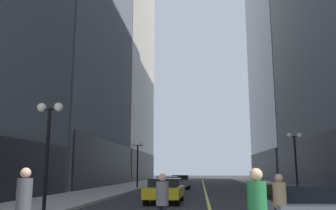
% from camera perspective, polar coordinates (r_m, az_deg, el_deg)
% --- Properties ---
extents(ground_plane, '(200.00, 200.00, 0.00)m').
position_cam_1_polar(ground_plane, '(39.72, 5.81, -12.92)').
color(ground_plane, '#2D2D30').
extents(sidewalk_left, '(4.50, 78.00, 0.15)m').
position_cam_1_polar(sidewalk_left, '(40.48, -6.25, -12.76)').
color(sidewalk_left, '#ADA8A0').
rests_on(sidewalk_left, ground).
extents(sidewalk_right, '(4.50, 78.00, 0.15)m').
position_cam_1_polar(sidewalk_right, '(40.65, 17.79, -12.33)').
color(sidewalk_right, '#ADA8A0').
rests_on(sidewalk_right, ground).
extents(lane_centre_stripe, '(0.16, 70.00, 0.01)m').
position_cam_1_polar(lane_centre_stripe, '(39.72, 5.81, -12.92)').
color(lane_centre_stripe, '#E5D64C').
rests_on(lane_centre_stripe, ground).
extents(building_left_far, '(11.08, 26.00, 70.62)m').
position_cam_1_polar(building_left_far, '(74.48, -7.84, 16.33)').
color(building_left_far, '#B7AD99').
rests_on(building_left_far, ground).
extents(building_right_far, '(12.32, 26.00, 45.10)m').
position_cam_1_polar(building_right_far, '(70.01, 19.02, 7.33)').
color(building_right_far, slate).
rests_on(building_right_far, ground).
extents(car_silver, '(2.07, 4.10, 1.32)m').
position_cam_1_polar(car_silver, '(11.63, 19.72, -14.84)').
color(car_silver, '#B7B7BC').
rests_on(car_silver, ground).
extents(car_yellow, '(1.93, 4.31, 1.32)m').
position_cam_1_polar(car_yellow, '(20.16, -0.47, -13.34)').
color(car_yellow, yellow).
rests_on(car_yellow, ground).
extents(car_red, '(1.98, 4.48, 1.32)m').
position_cam_1_polar(car_red, '(27.34, -0.06, -12.59)').
color(car_red, '#B21919').
rests_on(car_red, ground).
extents(car_grey, '(1.87, 4.44, 1.32)m').
position_cam_1_polar(car_grey, '(35.91, 2.06, -12.09)').
color(car_grey, slate).
rests_on(car_grey, ground).
extents(pedestrian_in_grey_suit, '(0.47, 0.47, 1.65)m').
position_cam_1_polar(pedestrian_in_grey_suit, '(9.99, -0.92, -14.86)').
color(pedestrian_in_grey_suit, black).
rests_on(pedestrian_in_grey_suit, ground).
extents(pedestrian_with_orange_bag, '(0.41, 0.41, 1.79)m').
position_cam_1_polar(pedestrian_with_orange_bag, '(8.86, -22.07, -14.07)').
color(pedestrian_with_orange_bag, black).
rests_on(pedestrian_with_orange_bag, ground).
extents(pedestrian_in_tan_trench, '(0.41, 0.41, 1.64)m').
position_cam_1_polar(pedestrian_in_tan_trench, '(10.01, 17.46, -14.42)').
color(pedestrian_in_tan_trench, black).
rests_on(pedestrian_in_tan_trench, ground).
extents(street_lamp_left_near, '(1.06, 0.36, 4.43)m').
position_cam_1_polar(street_lamp_left_near, '(15.00, -18.56, -4.07)').
color(street_lamp_left_near, black).
rests_on(street_lamp_left_near, ground).
extents(street_lamp_left_far, '(1.06, 0.36, 4.43)m').
position_cam_1_polar(street_lamp_left_far, '(34.85, -4.88, -7.93)').
color(street_lamp_left_far, black).
rests_on(street_lamp_left_far, ground).
extents(street_lamp_right_mid, '(1.06, 0.36, 4.43)m').
position_cam_1_polar(street_lamp_right_mid, '(27.31, 19.64, -6.66)').
color(street_lamp_right_mid, black).
rests_on(street_lamp_right_mid, ground).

